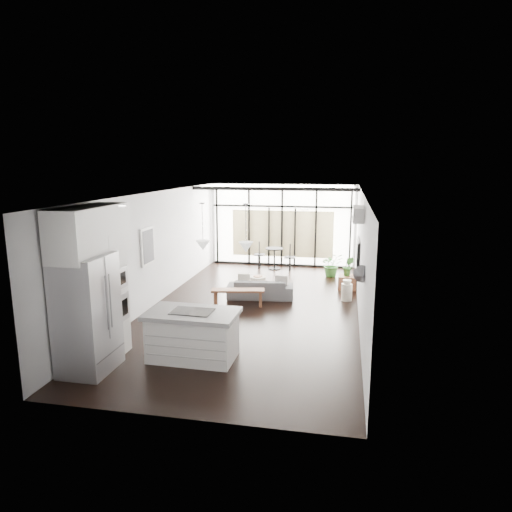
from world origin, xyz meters
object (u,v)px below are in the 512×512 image
at_px(pouf, 258,283).
at_px(tv, 358,252).
at_px(console_bench, 238,297).
at_px(fridge, 87,314).
at_px(island, 193,335).
at_px(milk_can, 347,290).
at_px(sofa, 260,285).

relative_size(pouf, tv, 0.42).
xyz_separation_m(console_bench, tv, (2.89, 0.85, 1.09)).
relative_size(fridge, tv, 1.82).
distance_m(island, milk_can, 4.99).
bearing_deg(tv, milk_can, 152.78).
xyz_separation_m(fridge, sofa, (2.06, 4.77, -0.67)).
bearing_deg(tv, sofa, -178.24).
bearing_deg(milk_can, tv, -27.22).
relative_size(console_bench, milk_can, 2.39).
height_order(island, sofa, island).
xyz_separation_m(milk_can, tv, (0.23, -0.12, 1.03)).
distance_m(island, console_bench, 3.22).
bearing_deg(sofa, fridge, 59.95).
height_order(island, fridge, fridge).
bearing_deg(fridge, console_bench, 67.64).
bearing_deg(fridge, sofa, 66.61).
height_order(console_bench, tv, tv).
xyz_separation_m(island, console_bench, (0.07, 3.21, -0.23)).
bearing_deg(console_bench, fridge, -123.23).
xyz_separation_m(island, fridge, (-1.57, -0.79, 0.56)).
bearing_deg(island, console_bench, 89.80).
relative_size(sofa, console_bench, 1.31).
height_order(fridge, console_bench, fridge).
bearing_deg(sofa, pouf, -81.17).
bearing_deg(console_bench, island, -102.18).
bearing_deg(console_bench, milk_can, 9.27).
xyz_separation_m(sofa, console_bench, (-0.42, -0.78, -0.13)).
distance_m(sofa, pouf, 0.85).
distance_m(island, sofa, 4.01).
height_order(console_bench, pouf, console_bench).
distance_m(island, pouf, 4.81).
bearing_deg(milk_can, sofa, -174.97).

